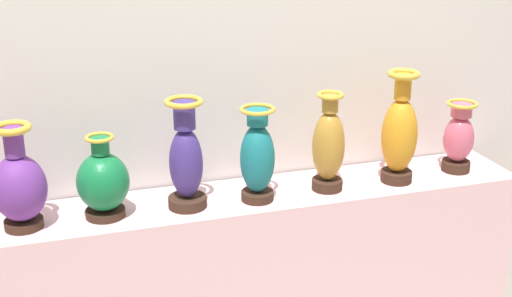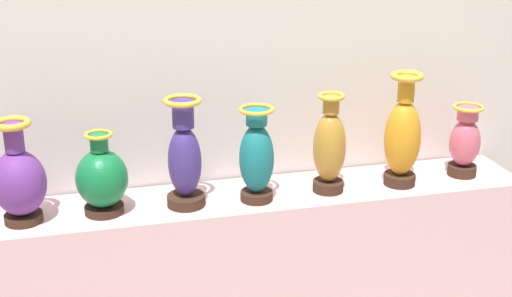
{
  "view_description": "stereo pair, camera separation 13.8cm",
  "coord_description": "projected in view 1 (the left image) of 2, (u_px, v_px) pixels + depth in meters",
  "views": [
    {
      "loc": [
        -0.72,
        -2.33,
        1.95
      ],
      "look_at": [
        0.0,
        0.0,
        1.05
      ],
      "focal_mm": 49.27,
      "sensor_mm": 36.0,
      "label": 1
    },
    {
      "loc": [
        -0.59,
        -2.37,
        1.95
      ],
      "look_at": [
        0.0,
        0.0,
        1.05
      ],
      "focal_mm": 49.27,
      "sensor_mm": 36.0,
      "label": 2
    }
  ],
  "objects": [
    {
      "name": "display_shelf",
      "position": [
        256.0,
        293.0,
        2.82
      ],
      "size": [
        2.12,
        0.33,
        0.87
      ],
      "primitive_type": "cube",
      "color": "beige",
      "rests_on": "ground_plane"
    },
    {
      "name": "vase_amber",
      "position": [
        399.0,
        134.0,
        2.72
      ],
      "size": [
        0.14,
        0.14,
        0.45
      ],
      "color": "#382319",
      "rests_on": "display_shelf"
    },
    {
      "name": "vase_rose",
      "position": [
        459.0,
        138.0,
        2.84
      ],
      "size": [
        0.12,
        0.12,
        0.29
      ],
      "color": "#382319",
      "rests_on": "display_shelf"
    },
    {
      "name": "vase_indigo",
      "position": [
        186.0,
        160.0,
        2.49
      ],
      "size": [
        0.14,
        0.14,
        0.41
      ],
      "color": "#382319",
      "rests_on": "display_shelf"
    },
    {
      "name": "vase_emerald",
      "position": [
        103.0,
        182.0,
        2.44
      ],
      "size": [
        0.18,
        0.18,
        0.3
      ],
      "color": "#382319",
      "rests_on": "display_shelf"
    },
    {
      "name": "vase_ochre",
      "position": [
        328.0,
        147.0,
        2.65
      ],
      "size": [
        0.12,
        0.12,
        0.38
      ],
      "color": "#382319",
      "rests_on": "display_shelf"
    },
    {
      "name": "vase_violet",
      "position": [
        19.0,
        186.0,
        2.35
      ],
      "size": [
        0.18,
        0.18,
        0.37
      ],
      "color": "#382319",
      "rests_on": "display_shelf"
    },
    {
      "name": "vase_teal",
      "position": [
        257.0,
        157.0,
        2.56
      ],
      "size": [
        0.13,
        0.13,
        0.36
      ],
      "color": "#382319",
      "rests_on": "display_shelf"
    }
  ]
}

